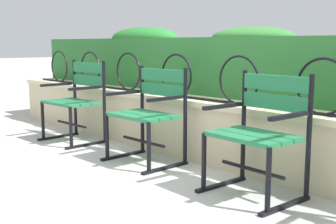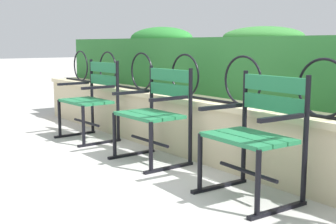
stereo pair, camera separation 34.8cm
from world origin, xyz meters
The scene contains 7 objects.
ground_plane centered at (0.00, 0.00, 0.00)m, with size 60.00×60.00×0.00m, color #B7B5AF.
stone_wall centered at (0.00, 0.80, 0.29)m, with size 7.16×0.41×0.57m.
iron_arch_fence centered at (-0.16, 0.73, 0.76)m, with size 6.62×0.02×0.42m.
hedge_row centered at (-0.03, 1.24, 0.90)m, with size 7.01×0.53×0.71m.
park_chair_leftmost centered at (-1.76, 0.34, 0.47)m, with size 0.64×0.54×0.90m.
park_chair_centre_left centered at (-0.53, 0.36, 0.47)m, with size 0.65×0.53×0.87m.
park_chair_centre_right centered at (0.70, 0.36, 0.47)m, with size 0.65×0.55×0.88m.
Camera 1 is at (2.54, -2.22, 1.08)m, focal length 47.43 mm.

